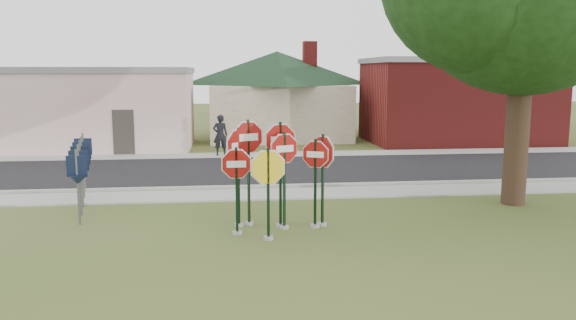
{
  "coord_description": "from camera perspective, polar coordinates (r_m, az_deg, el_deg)",
  "views": [
    {
      "loc": [
        -1.15,
        -12.3,
        3.96
      ],
      "look_at": [
        0.44,
        2.0,
        1.7
      ],
      "focal_mm": 35.0,
      "sensor_mm": 36.0,
      "label": 1
    }
  ],
  "objects": [
    {
      "name": "route_sign_row",
      "position": [
        17.55,
        -20.29,
        -0.61
      ],
      "size": [
        1.43,
        4.63,
        2.0
      ],
      "color": "#59595E",
      "rests_on": "ground"
    },
    {
      "name": "stop_sign_far_left",
      "position": [
        14.36,
        -5.09,
        -0.16
      ],
      "size": [
        0.78,
        0.89,
        2.69
      ],
      "color": "gray",
      "rests_on": "ground"
    },
    {
      "name": "ground",
      "position": [
        12.98,
        -0.99,
        -8.85
      ],
      "size": [
        120.0,
        120.0,
        0.0
      ],
      "primitive_type": "plane",
      "color": "#3A4D1D",
      "rests_on": "ground"
    },
    {
      "name": "building_brick",
      "position": [
        33.53,
        16.84,
        5.89
      ],
      "size": [
        10.2,
        6.2,
        4.75
      ],
      "color": "maroon",
      "rests_on": "ground"
    },
    {
      "name": "stop_sign_far_right",
      "position": [
        14.41,
        3.55,
        -0.65
      ],
      "size": [
        0.58,
        1.0,
        2.52
      ],
      "color": "gray",
      "rests_on": "ground"
    },
    {
      "name": "stop_sign_right",
      "position": [
        14.27,
        2.8,
        -1.26
      ],
      "size": [
        0.88,
        0.44,
        2.39
      ],
      "color": "gray",
      "rests_on": "ground"
    },
    {
      "name": "stop_sign_back_right",
      "position": [
        14.23,
        -0.78,
        0.21
      ],
      "size": [
        1.1,
        0.3,
        2.84
      ],
      "color": "gray",
      "rests_on": "ground"
    },
    {
      "name": "bg_tree_right",
      "position": [
        44.78,
        25.2,
        10.17
      ],
      "size": [
        5.6,
        5.6,
        8.4
      ],
      "color": "black",
      "rests_on": "ground"
    },
    {
      "name": "stop_sign_center",
      "position": [
        14.11,
        -0.38,
        -0.68
      ],
      "size": [
        0.98,
        0.41,
        2.59
      ],
      "color": "gray",
      "rests_on": "ground"
    },
    {
      "name": "curb",
      "position": [
        19.24,
        -2.8,
        -2.76
      ],
      "size": [
        60.0,
        0.2,
        0.14
      ],
      "primitive_type": "cube",
      "color": "gray",
      "rests_on": "ground"
    },
    {
      "name": "sidewalk_near",
      "position": [
        18.27,
        -2.61,
        -3.51
      ],
      "size": [
        60.0,
        1.6,
        0.06
      ],
      "primitive_type": "cube",
      "color": "gray",
      "rests_on": "ground"
    },
    {
      "name": "building_house",
      "position": [
        34.45,
        -1.11,
        8.4
      ],
      "size": [
        11.6,
        11.6,
        6.2
      ],
      "color": "beige",
      "rests_on": "ground"
    },
    {
      "name": "stop_sign_left",
      "position": [
        13.69,
        -5.25,
        -2.04
      ],
      "size": [
        1.02,
        0.24,
        2.27
      ],
      "color": "gray",
      "rests_on": "ground"
    },
    {
      "name": "pedestrian",
      "position": [
        26.69,
        -6.89,
        2.54
      ],
      "size": [
        0.74,
        0.52,
        1.92
      ],
      "primitive_type": "imported",
      "rotation": [
        0.0,
        0.0,
        3.24
      ],
      "color": "black",
      "rests_on": "sidewalk_far"
    },
    {
      "name": "road",
      "position": [
        22.68,
        -3.35,
        -1.1
      ],
      "size": [
        60.0,
        7.0,
        0.04
      ],
      "primitive_type": "cube",
      "color": "black",
      "rests_on": "ground"
    },
    {
      "name": "stop_sign_yellow",
      "position": [
        13.21,
        -2.03,
        -2.19
      ],
      "size": [
        1.15,
        0.24,
        2.33
      ],
      "color": "gray",
      "rests_on": "ground"
    },
    {
      "name": "building_stucco",
      "position": [
        31.35,
        -20.92,
        5.03
      ],
      "size": [
        12.2,
        6.2,
        4.2
      ],
      "color": "silver",
      "rests_on": "ground"
    },
    {
      "name": "sidewalk_far",
      "position": [
        26.92,
        -3.84,
        0.51
      ],
      "size": [
        60.0,
        1.6,
        0.06
      ],
      "primitive_type": "cube",
      "color": "gray",
      "rests_on": "ground"
    },
    {
      "name": "stop_sign_back_left",
      "position": [
        14.44,
        -4.04,
        0.48
      ],
      "size": [
        1.05,
        0.5,
        2.89
      ],
      "color": "gray",
      "rests_on": "ground"
    }
  ]
}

